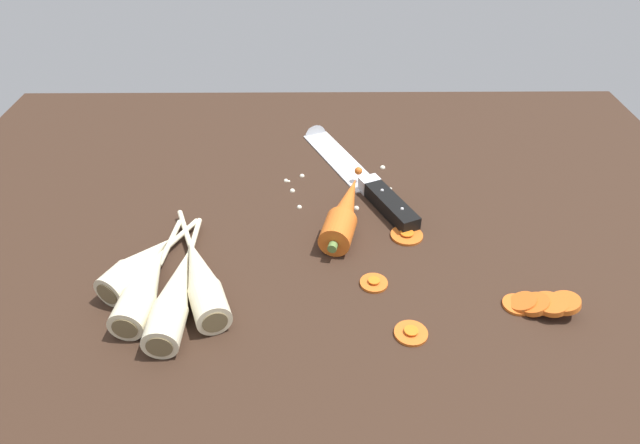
{
  "coord_description": "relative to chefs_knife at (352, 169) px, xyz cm",
  "views": [
    {
      "loc": [
        -0.54,
        -63.5,
        46.75
      ],
      "look_at": [
        0.0,
        -2.0,
        1.5
      ],
      "focal_mm": 31.53,
      "sensor_mm": 36.0,
      "label": 1
    }
  ],
  "objects": [
    {
      "name": "parsnip_mid_right",
      "position": [
        -21.93,
        -30.04,
        1.33
      ],
      "size": [
        4.04,
        23.61,
        4.0
      ],
      "color": "beige",
      "rests_on": "ground_plane"
    },
    {
      "name": "parsnip_mid_left",
      "position": [
        -27.27,
        -24.77,
        1.33
      ],
      "size": [
        9.67,
        16.45,
        4.0
      ],
      "color": "beige",
      "rests_on": "ground_plane"
    },
    {
      "name": "mince_crumbs",
      "position": [
        -3.5,
        -4.18,
        -0.28
      ],
      "size": [
        16.69,
        12.29,
        0.84
      ],
      "color": "silver",
      "rests_on": "ground_plane"
    },
    {
      "name": "carrot_slice_stray_far",
      "position": [
        4.7,
        -34.37,
        -0.29
      ],
      "size": [
        3.74,
        3.74,
        0.7
      ],
      "color": "#D6601E",
      "rests_on": "ground_plane"
    },
    {
      "name": "parsnip_front",
      "position": [
        -19.37,
        -27.13,
        1.33
      ],
      "size": [
        10.35,
        22.78,
        4.0
      ],
      "color": "beige",
      "rests_on": "ground_plane"
    },
    {
      "name": "ground_plane",
      "position": [
        -5.17,
        -13.35,
        -2.65
      ],
      "size": [
        120.0,
        90.0,
        4.0
      ],
      "primitive_type": "cube",
      "color": "#332116"
    },
    {
      "name": "parsnip_back",
      "position": [
        -25.67,
        -28.44,
        1.33
      ],
      "size": [
        5.06,
        20.8,
        4.0
      ],
      "color": "beige",
      "rests_on": "ground_plane"
    },
    {
      "name": "carrot_slice_stray_mid",
      "position": [
        6.59,
        -16.7,
        -0.29
      ],
      "size": [
        4.39,
        4.39,
        0.7
      ],
      "color": "#D6601E",
      "rests_on": "ground_plane"
    },
    {
      "name": "carrot_slice_stack",
      "position": [
        20.04,
        -30.7,
        0.33
      ],
      "size": [
        8.31,
        4.71,
        3.0
      ],
      "color": "#D6601E",
      "rests_on": "ground_plane"
    },
    {
      "name": "carrot_slice_stray_near",
      "position": [
        1.31,
        -26.19,
        -0.29
      ],
      "size": [
        3.42,
        3.42,
        0.7
      ],
      "color": "#D6601E",
      "rests_on": "ground_plane"
    },
    {
      "name": "chefs_knife",
      "position": [
        0.0,
        0.0,
        0.0
      ],
      "size": [
        17.37,
        33.01,
        4.18
      ],
      "color": "silver",
      "rests_on": "ground_plane"
    },
    {
      "name": "whole_carrot",
      "position": [
        -1.77,
        -13.8,
        1.45
      ],
      "size": [
        7.74,
        19.75,
        4.2
      ],
      "color": "#D6601E",
      "rests_on": "ground_plane"
    }
  ]
}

